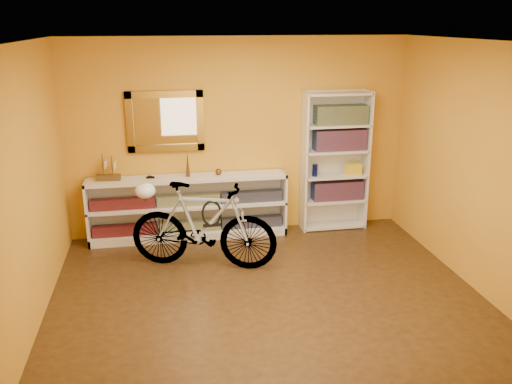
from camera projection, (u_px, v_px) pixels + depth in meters
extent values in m
cube|color=#33200E|center=(268.00, 298.00, 5.65)|extent=(4.50, 4.00, 0.01)
cube|color=silver|center=(270.00, 41.00, 4.85)|extent=(4.50, 4.00, 0.01)
cube|color=orange|center=(239.00, 137.00, 7.13)|extent=(4.50, 0.01, 2.60)
cube|color=orange|center=(25.00, 192.00, 4.87)|extent=(0.01, 4.00, 2.60)
cube|color=orange|center=(479.00, 169.00, 5.63)|extent=(0.01, 4.00, 2.60)
cube|color=brown|center=(165.00, 122.00, 6.86)|extent=(0.98, 0.06, 0.78)
cube|color=silver|center=(303.00, 208.00, 7.58)|extent=(0.09, 0.02, 0.09)
cube|color=black|center=(190.00, 226.00, 7.16)|extent=(2.50, 0.13, 0.14)
cube|color=navy|center=(188.00, 200.00, 7.05)|extent=(2.50, 0.13, 0.14)
imported|color=black|center=(150.00, 178.00, 6.89)|extent=(0.00, 0.00, 0.00)
cone|color=brown|center=(188.00, 164.00, 6.92)|extent=(0.06, 0.06, 0.33)
sphere|color=brown|center=(219.00, 172.00, 7.03)|extent=(0.08, 0.08, 0.08)
cube|color=maroon|center=(337.00, 190.00, 7.43)|extent=(0.70, 0.22, 0.26)
cube|color=maroon|center=(340.00, 140.00, 7.21)|extent=(0.70, 0.22, 0.28)
cube|color=#1A4D5E|center=(341.00, 115.00, 7.11)|extent=(0.70, 0.22, 0.25)
cylinder|color=navy|center=(315.00, 170.00, 7.26)|extent=(0.07, 0.07, 0.17)
cube|color=maroon|center=(322.00, 117.00, 7.11)|extent=(0.19, 0.19, 0.18)
cube|color=yellow|center=(353.00, 169.00, 7.34)|extent=(0.21, 0.15, 0.16)
imported|color=silver|center=(203.00, 226.00, 6.22)|extent=(0.98, 1.81, 1.03)
ellipsoid|color=white|center=(145.00, 191.00, 6.18)|extent=(0.24, 0.23, 0.18)
torus|color=black|center=(212.00, 213.00, 6.16)|extent=(0.23, 0.02, 0.23)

